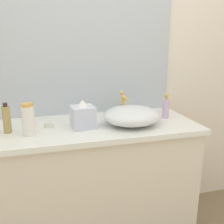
# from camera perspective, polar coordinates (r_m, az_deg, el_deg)

# --- Properties ---
(bathroom_wall_rear) EXTENTS (6.00, 0.06, 2.60)m
(bathroom_wall_rear) POSITION_cam_1_polar(r_m,az_deg,el_deg) (1.84, -5.19, 12.86)
(bathroom_wall_rear) COLOR silver
(bathroom_wall_rear) RESTS_ON ground
(vanity_counter) EXTENTS (1.33, 0.57, 0.88)m
(vanity_counter) POSITION_cam_1_polar(r_m,az_deg,el_deg) (1.77, -4.08, -16.55)
(vanity_counter) COLOR beige
(vanity_counter) RESTS_ON ground
(wall_mirror_panel) EXTENTS (1.30, 0.01, 1.29)m
(wall_mirror_panel) POSITION_cam_1_polar(r_m,az_deg,el_deg) (1.79, -6.68, 20.13)
(wall_mirror_panel) COLOR #B2BCC6
(wall_mirror_panel) RESTS_ON vanity_counter
(sink_basin) EXTENTS (0.37, 0.33, 0.12)m
(sink_basin) POSITION_cam_1_polar(r_m,az_deg,el_deg) (1.57, 4.61, -0.82)
(sink_basin) COLOR silver
(sink_basin) RESTS_ON vanity_counter
(faucet) EXTENTS (0.03, 0.12, 0.18)m
(faucet) POSITION_cam_1_polar(r_m,az_deg,el_deg) (1.73, 2.60, 2.31)
(faucet) COLOR #DBB450
(faucet) RESTS_ON vanity_counter
(soap_dispenser) EXTENTS (0.05, 0.05, 0.18)m
(soap_dispenser) POSITION_cam_1_polar(r_m,az_deg,el_deg) (1.74, 12.36, 1.01)
(soap_dispenser) COLOR silver
(soap_dispenser) RESTS_ON vanity_counter
(lotion_bottle) EXTENTS (0.07, 0.07, 0.18)m
(lotion_bottle) POSITION_cam_1_polar(r_m,az_deg,el_deg) (1.45, -18.79, -1.66)
(lotion_bottle) COLOR white
(lotion_bottle) RESTS_ON vanity_counter
(perfume_bottle) EXTENTS (0.05, 0.05, 0.18)m
(perfume_bottle) POSITION_cam_1_polar(r_m,az_deg,el_deg) (1.54, -23.20, -1.52)
(perfume_bottle) COLOR tan
(perfume_bottle) RESTS_ON vanity_counter
(tissue_box) EXTENTS (0.15, 0.15, 0.17)m
(tissue_box) POSITION_cam_1_polar(r_m,az_deg,el_deg) (1.52, -6.76, -0.87)
(tissue_box) COLOR silver
(tissue_box) RESTS_ON vanity_counter
(candle_jar) EXTENTS (0.06, 0.06, 0.03)m
(candle_jar) POSITION_cam_1_polar(r_m,az_deg,el_deg) (1.58, -14.44, -2.85)
(candle_jar) COLOR silver
(candle_jar) RESTS_ON vanity_counter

